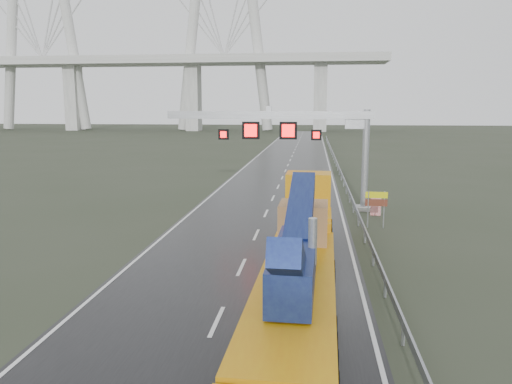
# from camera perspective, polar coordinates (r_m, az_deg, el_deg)

# --- Properties ---
(ground) EXTENTS (400.00, 400.00, 0.00)m
(ground) POSITION_cam_1_polar(r_m,az_deg,el_deg) (19.68, -3.37, -12.24)
(ground) COLOR #2D3424
(ground) RESTS_ON ground
(road) EXTENTS (11.00, 200.00, 0.02)m
(road) POSITION_cam_1_polar(r_m,az_deg,el_deg) (58.53, 3.38, 2.43)
(road) COLOR black
(road) RESTS_ON ground
(guardrail) EXTENTS (0.20, 140.00, 1.40)m
(guardrail) POSITION_cam_1_polar(r_m,az_deg,el_deg) (48.53, 9.92, 1.63)
(guardrail) COLOR gray
(guardrail) RESTS_ON ground
(sign_gantry) EXTENTS (14.90, 1.20, 7.42)m
(sign_gantry) POSITION_cam_1_polar(r_m,az_deg,el_deg) (36.04, 4.84, 6.87)
(sign_gantry) COLOR #A5A5A1
(sign_gantry) RESTS_ON ground
(heavy_haul_truck) EXTENTS (3.32, 19.11, 4.47)m
(heavy_haul_truck) POSITION_cam_1_polar(r_m,az_deg,el_deg) (22.03, 5.27, -5.12)
(heavy_haul_truck) COLOR #C3880A
(heavy_haul_truck) RESTS_ON ground
(exit_sign_pair) EXTENTS (1.34, 0.08, 2.30)m
(exit_sign_pair) POSITION_cam_1_polar(r_m,az_deg,el_deg) (31.37, 13.58, -1.15)
(exit_sign_pair) COLOR gray
(exit_sign_pair) RESTS_ON ground
(striped_barrier) EXTENTS (0.75, 0.50, 1.18)m
(striped_barrier) POSITION_cam_1_polar(r_m,az_deg,el_deg) (35.35, 13.53, -1.63)
(striped_barrier) COLOR red
(striped_barrier) RESTS_ON ground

